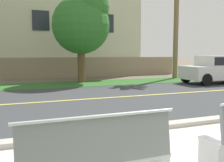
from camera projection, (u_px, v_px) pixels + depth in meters
ground_plane at (69, 94)px, 10.66m from camera, size 140.00×140.00×0.00m
curb_edge at (124, 130)px, 5.42m from camera, size 44.00×0.30×0.11m
street_asphalt at (77, 100)px, 9.27m from camera, size 52.00×8.00×0.01m
road_centre_line at (77, 100)px, 9.27m from camera, size 48.00×0.14×0.01m
far_verge_grass at (56, 85)px, 13.72m from camera, size 48.00×2.80×0.02m
bench_left at (96, 159)px, 2.95m from camera, size 1.83×0.48×1.01m
car_white_near at (219, 68)px, 14.57m from camera, size 4.30×1.86×1.54m
shade_tree_left at (83, 21)px, 14.53m from camera, size 3.27×3.27×5.40m
garden_wall at (95, 67)px, 18.70m from camera, size 13.00×0.36×1.40m
house_across_street at (66, 27)px, 20.82m from camera, size 11.08×6.91×7.58m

